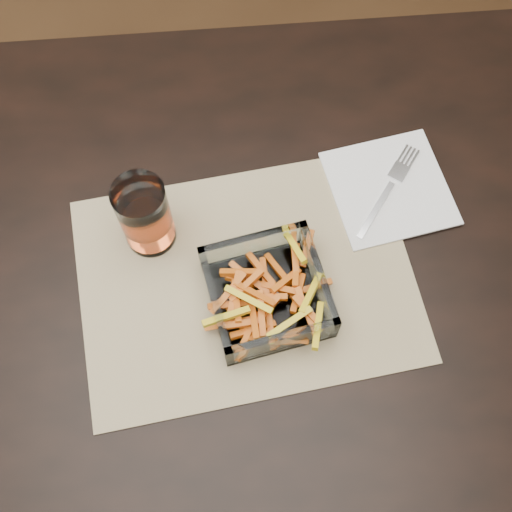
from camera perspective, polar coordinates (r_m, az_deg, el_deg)
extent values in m
plane|color=#331E0F|center=(1.60, -4.04, -12.33)|extent=(4.50, 4.50, 0.00)
cube|color=black|center=(0.89, -7.10, -3.33)|extent=(1.60, 0.90, 0.03)
cube|color=tan|center=(0.87, -0.85, -2.07)|extent=(0.49, 0.38, 0.00)
cube|color=white|center=(0.86, 0.97, -3.81)|extent=(0.17, 0.17, 0.01)
cube|color=white|center=(0.86, -0.28, 0.93)|extent=(0.15, 0.04, 0.06)
cube|color=white|center=(0.81, 2.35, -7.66)|extent=(0.15, 0.04, 0.06)
cube|color=white|center=(0.83, -3.62, -4.46)|extent=(0.04, 0.15, 0.06)
cube|color=white|center=(0.84, 5.51, -2.05)|extent=(0.04, 0.15, 0.06)
cylinder|color=white|center=(0.85, -9.86, 3.58)|extent=(0.07, 0.07, 0.12)
cylinder|color=#B34019|center=(0.87, -9.71, 3.18)|extent=(0.06, 0.06, 0.08)
cube|color=white|center=(0.95, 11.76, 5.94)|extent=(0.19, 0.19, 0.00)
cube|color=silver|center=(0.92, 10.60, 4.05)|extent=(0.07, 0.09, 0.00)
cube|color=silver|center=(0.96, 12.58, 7.32)|extent=(0.04, 0.04, 0.00)
cube|color=silver|center=(0.98, 12.90, 8.90)|extent=(0.02, 0.03, 0.00)
cube|color=silver|center=(0.98, 13.22, 8.73)|extent=(0.02, 0.03, 0.00)
cube|color=silver|center=(0.98, 13.54, 8.55)|extent=(0.02, 0.03, 0.00)
cube|color=silver|center=(0.98, 13.86, 8.38)|extent=(0.02, 0.03, 0.00)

